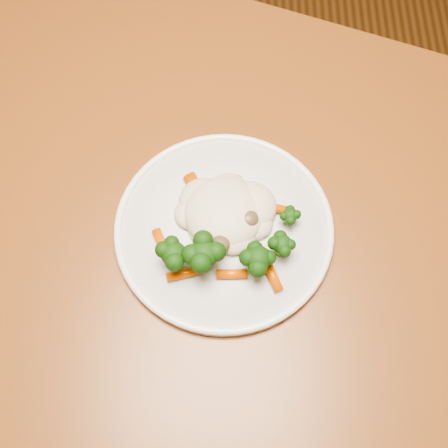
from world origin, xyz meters
name	(u,v)px	position (x,y,z in m)	size (l,w,h in m)	color
dining_table	(236,258)	(-0.10, -0.17, 0.65)	(1.35, 1.12, 0.75)	brown
plate	(224,229)	(-0.12, -0.17, 0.76)	(0.28, 0.28, 0.01)	white
meal	(224,228)	(-0.12, -0.19, 0.78)	(0.19, 0.16, 0.05)	beige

